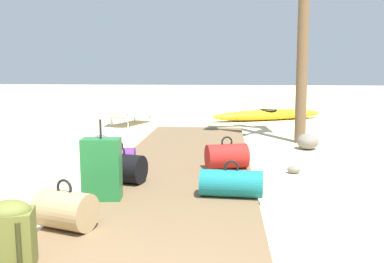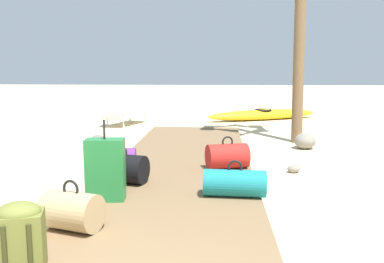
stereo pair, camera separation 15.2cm
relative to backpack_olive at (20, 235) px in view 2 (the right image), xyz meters
name	(u,v)px [view 2 (the right image)]	position (x,y,z in m)	size (l,w,h in m)	color
ground_plane	(175,192)	(0.87, 2.23, -0.34)	(60.00, 60.00, 0.00)	beige
boardwalk	(181,172)	(0.87, 3.07, -0.30)	(1.99, 8.39, 0.08)	brown
backpack_olive	(20,235)	(0.00, 0.00, 0.00)	(0.38, 0.33, 0.50)	olive
duffel_bag_tan	(72,211)	(0.10, 0.77, -0.09)	(0.58, 0.48, 0.45)	tan
duffel_bag_purple	(118,160)	(0.03, 2.88, -0.10)	(0.51, 0.37, 0.44)	#6B2D84
duffel_bag_black	(122,168)	(0.20, 2.32, -0.08)	(0.69, 0.51, 0.47)	black
suitcase_green	(105,170)	(0.18, 1.63, 0.07)	(0.43, 0.26, 0.87)	#237538
duffel_bag_teal	(235,183)	(1.58, 1.83, -0.11)	(0.71, 0.34, 0.41)	#197A7F
duffel_bag_red	(227,156)	(1.53, 3.13, -0.09)	(0.64, 0.50, 0.46)	red
lounge_chair	(124,113)	(-1.03, 8.05, -0.02)	(1.06, 1.62, 0.82)	white
kayak	(263,115)	(2.70, 9.36, -0.19)	(3.34, 1.88, 0.31)	gold
rock_right_far	(305,141)	(3.01, 5.09, -0.20)	(0.39, 0.44, 0.29)	gray
rock_left_near	(98,140)	(-0.94, 5.31, -0.25)	(0.28, 0.26, 0.19)	slate
rock_left_mid	(108,146)	(-0.57, 4.61, -0.25)	(0.26, 0.27, 0.19)	gray
rock_right_mid	(294,169)	(2.48, 3.26, -0.29)	(0.19, 0.15, 0.11)	gray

